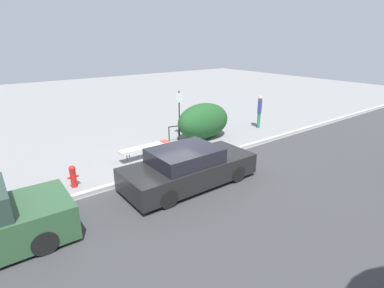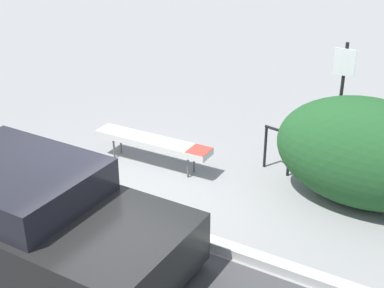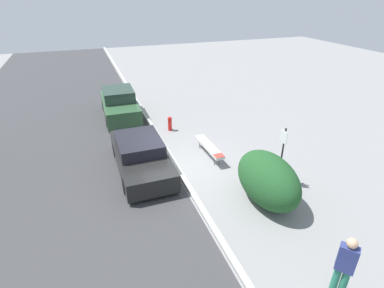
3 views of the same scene
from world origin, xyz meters
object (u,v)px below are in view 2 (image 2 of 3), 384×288
object	(u,v)px
sign_post	(341,95)
parked_car_near	(26,212)
bike_rack	(277,146)
bench	(153,142)

from	to	relation	value
sign_post	parked_car_near	size ratio (longest dim) A/B	0.50
parked_car_near	bike_rack	bearing A→B (deg)	62.62
bike_rack	sign_post	xyz separation A→B (m)	(0.82, 0.71, 0.88)
bench	sign_post	xyz separation A→B (m)	(2.85, 1.62, 0.93)
bench	parked_car_near	size ratio (longest dim) A/B	0.50
bike_rack	parked_car_near	size ratio (longest dim) A/B	0.18
bench	bike_rack	bearing A→B (deg)	22.56
sign_post	parked_car_near	distance (m)	5.50
bike_rack	bench	bearing A→B (deg)	-155.87
bike_rack	sign_post	distance (m)	1.39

